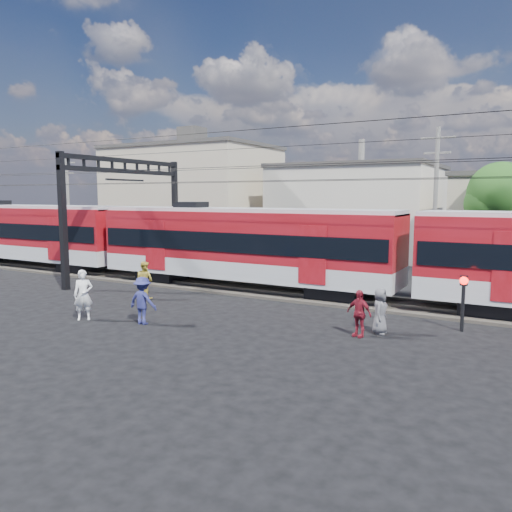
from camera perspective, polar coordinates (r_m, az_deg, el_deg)
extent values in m
plane|color=black|center=(18.13, -8.85, -8.51)|extent=(120.00, 120.00, 0.00)
cube|color=#2D2823|center=(24.73, 2.69, -4.14)|extent=(70.00, 3.40, 0.12)
cube|color=#59544C|center=(24.05, 1.88, -4.16)|extent=(70.00, 0.12, 0.12)
cube|color=#59544C|center=(25.37, 3.45, -3.59)|extent=(70.00, 0.12, 0.12)
cube|color=black|center=(33.15, -19.16, -1.19)|extent=(2.40, 2.20, 0.70)
cube|color=#A6A9AE|center=(37.03, -24.48, 0.63)|extent=(16.00, 3.00, 0.90)
cube|color=maroon|center=(36.91, -24.61, 3.18)|extent=(16.00, 3.00, 2.40)
cube|color=black|center=(36.92, -24.59, 2.79)|extent=(15.68, 3.08, 0.95)
cube|color=#A6A9AE|center=(36.86, -24.71, 5.12)|extent=(16.00, 2.60, 0.25)
cube|color=black|center=(28.61, -10.40, -2.15)|extent=(2.40, 2.20, 0.70)
cube|color=black|center=(23.51, 9.25, -4.08)|extent=(2.40, 2.20, 0.70)
cube|color=#A6A9AE|center=(25.56, -1.56, -1.30)|extent=(16.00, 3.00, 0.90)
cube|color=maroon|center=(25.37, -1.57, 2.39)|extent=(16.00, 3.00, 2.40)
cube|color=black|center=(25.39, -1.57, 1.83)|extent=(15.68, 3.08, 0.95)
cube|color=#A6A9AE|center=(25.31, -1.58, 5.21)|extent=(16.00, 2.60, 0.25)
cube|color=black|center=(22.20, 25.43, -5.32)|extent=(2.40, 2.20, 0.70)
cube|color=black|center=(27.07, -21.19, 3.70)|extent=(0.30, 0.30, 7.00)
cube|color=black|center=(33.52, -9.24, 4.60)|extent=(0.30, 0.30, 7.00)
cube|color=black|center=(30.17, -14.77, 10.49)|extent=(0.25, 9.30, 0.25)
cube|color=black|center=(30.14, -14.74, 9.35)|extent=(0.25, 9.30, 0.25)
cylinder|color=black|center=(23.66, 1.99, 8.61)|extent=(70.00, 0.03, 0.03)
cylinder|color=black|center=(24.91, 3.49, 8.51)|extent=(70.00, 0.03, 0.03)
cylinder|color=black|center=(23.69, 2.00, 10.30)|extent=(70.00, 0.03, 0.03)
cylinder|color=black|center=(24.94, 3.50, 10.12)|extent=(70.00, 0.03, 0.03)
cylinder|color=black|center=(21.37, -1.54, 14.17)|extent=(70.00, 0.03, 0.03)
cylinder|color=black|center=(27.58, 6.11, 12.49)|extent=(70.00, 0.03, 0.03)
cube|color=tan|center=(46.89, -7.20, 6.49)|extent=(14.00, 10.00, 9.00)
cube|color=#3F3D3A|center=(47.09, -7.29, 12.15)|extent=(14.28, 10.20, 0.30)
cube|color=#BDB7A5|center=(42.71, 11.81, 5.02)|extent=(12.00, 12.00, 7.00)
cube|color=#3F3D3A|center=(42.76, 11.93, 9.91)|extent=(12.24, 12.24, 0.30)
cylinder|color=slate|center=(29.12, 19.78, 5.43)|extent=(0.24, 0.24, 8.50)
cube|color=slate|center=(29.28, 20.08, 12.58)|extent=(1.80, 0.12, 0.12)
cube|color=slate|center=(29.21, 20.02, 11.02)|extent=(1.40, 0.12, 0.12)
cylinder|color=slate|center=(42.99, -20.65, 5.40)|extent=(0.24, 0.24, 8.00)
cube|color=slate|center=(43.06, -20.84, 9.92)|extent=(1.80, 0.12, 0.12)
cube|color=slate|center=(43.02, -20.80, 8.86)|extent=(1.40, 0.12, 0.12)
cylinder|color=#382619|center=(31.89, 25.84, 1.11)|extent=(0.36, 0.36, 3.92)
sphere|color=#234F16|center=(31.77, 26.12, 6.39)|extent=(3.64, 3.64, 3.64)
sphere|color=#234F16|center=(32.04, 27.16, 5.08)|extent=(2.80, 2.80, 2.80)
imported|color=white|center=(20.48, -19.13, -4.22)|extent=(0.84, 0.83, 1.96)
imported|color=gold|center=(23.90, -12.62, -2.69)|extent=(0.88, 0.70, 1.76)
imported|color=navy|center=(19.19, -12.82, -5.00)|extent=(1.19, 0.73, 1.79)
imported|color=maroon|center=(17.45, 11.67, -6.43)|extent=(1.03, 0.65, 1.63)
imported|color=#504F54|center=(17.98, 13.99, -6.12)|extent=(0.55, 0.81, 1.61)
cylinder|color=black|center=(19.15, 22.55, -5.24)|extent=(0.13, 0.13, 1.88)
sphere|color=#FF140C|center=(18.99, 22.68, -2.62)|extent=(0.29, 0.29, 0.29)
cube|color=black|center=(18.99, 22.68, -2.62)|extent=(0.26, 0.06, 0.37)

